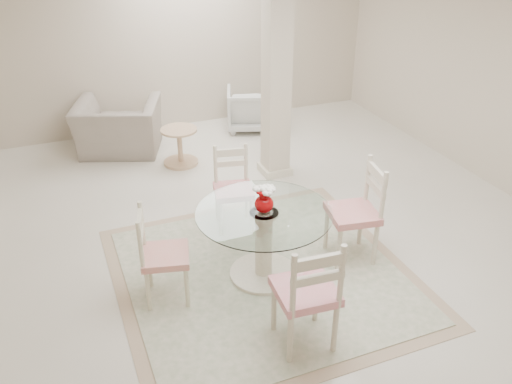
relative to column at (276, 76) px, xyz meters
name	(u,v)px	position (x,y,z in m)	size (l,w,h in m)	color
ground	(280,227)	(-0.50, -1.30, -1.35)	(7.00, 7.00, 0.00)	white
room_shell	(284,67)	(-0.50, -1.30, 0.51)	(6.02, 7.02, 2.71)	beige
column	(276,76)	(0.00, 0.00, 0.00)	(0.30, 0.30, 2.70)	beige
area_rug	(263,275)	(-1.02, -2.06, -1.34)	(2.83, 2.83, 0.02)	tan
dining_table	(264,244)	(-1.02, -2.06, -0.97)	(1.28, 1.28, 0.74)	#F6E5CA
red_vase	(265,199)	(-1.02, -2.06, -0.47)	(0.21, 0.20, 0.27)	#A60508
dining_chair_east	(360,205)	(0.00, -2.11, -0.73)	(0.54, 0.54, 1.17)	beige
dining_chair_north	(233,182)	(-0.98, -1.05, -0.80)	(0.49, 0.49, 1.04)	beige
dining_chair_west	(157,249)	(-2.04, -2.01, -0.80)	(0.51, 0.51, 1.05)	#F2EBC7
dining_chair_south	(309,288)	(-1.06, -3.09, -0.72)	(0.51, 0.51, 1.19)	beige
recliner_taupe	(119,127)	(-1.83, 1.47, -0.97)	(1.16, 1.01, 0.75)	gray
armchair_white	(250,109)	(0.26, 1.61, -1.02)	(0.71, 0.73, 0.66)	silver
side_table	(180,148)	(-1.12, 0.74, -1.11)	(0.50, 0.50, 0.52)	tan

